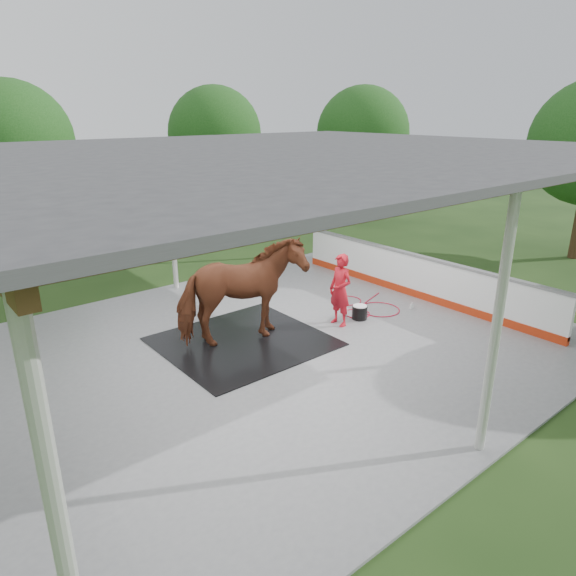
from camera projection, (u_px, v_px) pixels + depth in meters
ground at (281, 345)px, 11.04m from camera, size 100.00×100.00×0.00m
concrete_slab at (281, 344)px, 11.03m from camera, size 12.00×10.00×0.05m
pavilion_structure at (280, 155)px, 9.73m from camera, size 12.60×10.60×4.05m
dasher_board at (416, 277)px, 13.61m from camera, size 0.16×8.00×1.15m
tree_belt at (264, 160)px, 10.63m from camera, size 28.00×28.00×5.80m
rubber_mat at (243, 341)px, 11.05m from camera, size 3.32×3.11×0.02m
horse at (242, 292)px, 10.68m from camera, size 2.85×1.77×2.23m
handler at (340, 290)px, 11.69m from camera, size 0.41×0.62×1.68m
wash_bucket at (360, 312)px, 12.22m from camera, size 0.36×0.36×0.34m
soap_bottle_a at (345, 310)px, 12.39m from camera, size 0.14×0.14×0.29m
soap_bottle_b at (412, 305)px, 12.88m from camera, size 0.10×0.10×0.17m
hose_coil at (366, 308)px, 12.93m from camera, size 1.88×1.80×0.02m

